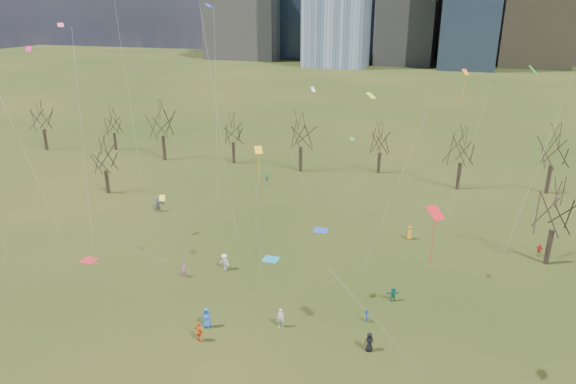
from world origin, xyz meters
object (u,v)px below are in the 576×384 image
(blanket_crimson, at_px, (89,260))
(person_4, at_px, (199,332))
(blanket_navy, at_px, (321,230))
(person_1, at_px, (281,318))
(person_0, at_px, (207,318))
(blanket_teal, at_px, (271,259))

(blanket_crimson, height_order, person_4, person_4)
(blanket_navy, relative_size, blanket_crimson, 1.00)
(person_1, bearing_deg, person_0, 177.94)
(blanket_teal, relative_size, person_4, 0.91)
(blanket_navy, bearing_deg, person_0, -100.64)
(person_0, bearing_deg, person_4, -93.35)
(person_0, distance_m, person_1, 6.10)
(blanket_teal, relative_size, blanket_crimson, 1.00)
(blanket_navy, bearing_deg, person_1, -84.95)
(person_0, distance_m, person_4, 1.93)
(blanket_teal, xyz_separation_m, blanket_crimson, (-17.97, -6.08, 0.00))
(blanket_navy, height_order, person_0, person_0)
(blanket_navy, relative_size, person_4, 0.91)
(person_0, xyz_separation_m, person_4, (0.28, -1.91, -0.01))
(blanket_crimson, height_order, person_0, person_0)
(blanket_teal, xyz_separation_m, person_4, (-0.66, -14.83, 0.86))
(person_4, bearing_deg, blanket_crimson, -3.30)
(blanket_teal, distance_m, person_1, 12.10)
(blanket_teal, distance_m, person_4, 14.87)
(blanket_teal, xyz_separation_m, person_1, (4.87, -11.05, 0.84))
(blanket_crimson, xyz_separation_m, person_4, (17.31, -8.75, 0.86))
(person_4, bearing_deg, person_0, -58.16)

